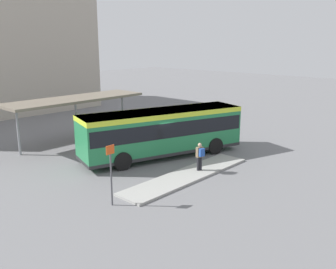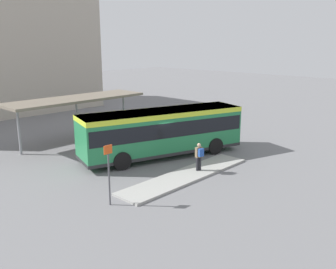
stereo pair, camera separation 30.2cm
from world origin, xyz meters
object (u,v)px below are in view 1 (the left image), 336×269
city_bus (163,130)px  platform_sign (111,172)px  potted_planter_near_shelter (130,133)px  bicycle_orange (203,122)px  pedestrian_waiting (200,155)px  bicycle_yellow (196,121)px  bicycle_white (211,124)px

city_bus → platform_sign: city_bus is taller
potted_planter_near_shelter → platform_sign: size_ratio=0.46×
bicycle_orange → pedestrian_waiting: bearing=-63.0°
pedestrian_waiting → platform_sign: 6.13m
pedestrian_waiting → bicycle_yellow: size_ratio=1.00×
city_bus → bicycle_white: 9.23m
potted_planter_near_shelter → bicycle_orange: bearing=-6.0°
potted_planter_near_shelter → platform_sign: platform_sign is taller
bicycle_orange → bicycle_yellow: size_ratio=0.99×
bicycle_white → potted_planter_near_shelter: bearing=70.8°
pedestrian_waiting → bicycle_white: bearing=-40.4°
pedestrian_waiting → bicycle_orange: pedestrian_waiting is taller
city_bus → bicycle_orange: size_ratio=6.90×
bicycle_white → platform_sign: platform_sign is taller
pedestrian_waiting → bicycle_white: size_ratio=0.99×
bicycle_white → platform_sign: 16.80m
pedestrian_waiting → potted_planter_near_shelter: bearing=3.7°
city_bus → pedestrian_waiting: size_ratio=6.82×
bicycle_yellow → pedestrian_waiting: bearing=137.0°
bicycle_orange → bicycle_yellow: bearing=166.3°
pedestrian_waiting → bicycle_yellow: (9.64, 7.94, -0.68)m
city_bus → platform_sign: 7.70m
city_bus → pedestrian_waiting: 3.79m
pedestrian_waiting → potted_planter_near_shelter: 8.10m
potted_planter_near_shelter → platform_sign: 11.05m
city_bus → platform_sign: size_ratio=3.86×
bicycle_orange → potted_planter_near_shelter: (-7.77, 0.82, 0.33)m
bicycle_white → platform_sign: bearing=103.9°
city_bus → platform_sign: (-6.90, -3.41, -0.19)m
bicycle_orange → platform_sign: (-15.68, -6.84, 1.22)m
pedestrian_waiting → bicycle_white: (9.56, 6.20, -0.68)m
pedestrian_waiting → platform_sign: bearing=104.5°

